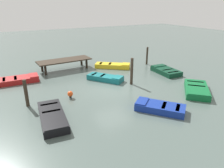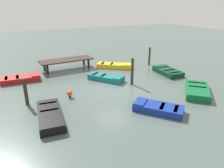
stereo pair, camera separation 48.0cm
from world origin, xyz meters
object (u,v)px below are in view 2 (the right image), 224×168
(rowboat_red, at_px, (21,79))
(marker_buoy, at_px, (70,93))
(rowboat_black, at_px, (50,115))
(rowboat_dark_green, at_px, (168,71))
(mooring_piling_mid_left, at_px, (132,72))
(mooring_piling_center, at_px, (149,56))
(rowboat_blue, at_px, (158,108))
(mooring_piling_mid_right, at_px, (26,92))
(dock_segment, at_px, (67,61))
(rowboat_yellow, at_px, (115,66))
(rowboat_green, at_px, (197,91))
(rowboat_teal, at_px, (106,78))

(rowboat_red, distance_m, marker_buoy, 5.43)
(rowboat_black, bearing_deg, rowboat_dark_green, 112.60)
(mooring_piling_mid_left, relative_size, marker_buoy, 4.26)
(mooring_piling_mid_left, distance_m, mooring_piling_center, 5.97)
(rowboat_blue, relative_size, mooring_piling_mid_right, 1.71)
(dock_segment, relative_size, rowboat_yellow, 1.53)
(rowboat_dark_green, xyz_separation_m, rowboat_black, (-10.78, -3.22, -0.00))
(rowboat_blue, height_order, mooring_piling_center, mooring_piling_center)
(rowboat_dark_green, bearing_deg, rowboat_blue, 138.87)
(rowboat_red, xyz_separation_m, marker_buoy, (2.58, -4.78, 0.07))
(rowboat_dark_green, relative_size, rowboat_green, 0.86)
(rowboat_blue, distance_m, rowboat_black, 5.97)
(rowboat_red, bearing_deg, mooring_piling_mid_right, -87.07)
(mooring_piling_mid_left, height_order, mooring_piling_center, mooring_piling_mid_left)
(rowboat_green, bearing_deg, rowboat_dark_green, -149.81)
(rowboat_green, height_order, mooring_piling_mid_right, mooring_piling_mid_right)
(dock_segment, xyz_separation_m, rowboat_teal, (1.98, -4.41, -0.62))
(rowboat_dark_green, height_order, rowboat_blue, same)
(dock_segment, relative_size, marker_buoy, 10.25)
(rowboat_yellow, relative_size, mooring_piling_mid_right, 1.92)
(rowboat_blue, height_order, marker_buoy, marker_buoy)
(dock_segment, height_order, rowboat_dark_green, dock_segment)
(rowboat_dark_green, relative_size, mooring_piling_mid_right, 1.66)
(rowboat_teal, bearing_deg, mooring_piling_mid_left, 2.47)
(rowboat_black, bearing_deg, mooring_piling_center, 125.81)
(rowboat_dark_green, xyz_separation_m, marker_buoy, (-9.08, -1.00, 0.07))
(rowboat_red, xyz_separation_m, mooring_piling_mid_left, (7.48, -4.58, 0.81))
(mooring_piling_mid_right, height_order, marker_buoy, mooring_piling_mid_right)
(rowboat_black, relative_size, mooring_piling_mid_right, 2.06)
(mooring_piling_mid_left, xyz_separation_m, mooring_piling_mid_right, (-7.50, -0.06, -0.18))
(mooring_piling_mid_left, xyz_separation_m, mooring_piling_center, (4.49, 3.94, -0.14))
(rowboat_teal, bearing_deg, rowboat_dark_green, 44.79)
(rowboat_green, bearing_deg, mooring_piling_center, -146.11)
(rowboat_teal, height_order, rowboat_black, same)
(rowboat_teal, distance_m, rowboat_dark_green, 5.61)
(rowboat_teal, relative_size, mooring_piling_center, 1.67)
(rowboat_green, height_order, mooring_piling_center, mooring_piling_center)
(rowboat_red, bearing_deg, rowboat_green, -34.22)
(mooring_piling_mid_right, bearing_deg, rowboat_black, -69.13)
(rowboat_yellow, relative_size, mooring_piling_center, 1.83)
(rowboat_blue, height_order, rowboat_red, same)
(rowboat_blue, xyz_separation_m, rowboat_yellow, (1.82, 8.85, -0.00))
(mooring_piling_mid_left, bearing_deg, rowboat_teal, 128.38)
(dock_segment, xyz_separation_m, rowboat_red, (-4.14, -1.53, -0.62))
(rowboat_black, bearing_deg, mooring_piling_mid_left, 116.11)
(rowboat_green, relative_size, mooring_piling_mid_left, 1.59)
(mooring_piling_mid_right, bearing_deg, rowboat_yellow, 28.65)
(rowboat_yellow, bearing_deg, rowboat_red, -141.96)
(dock_segment, distance_m, rowboat_black, 9.16)
(rowboat_yellow, height_order, rowboat_red, same)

